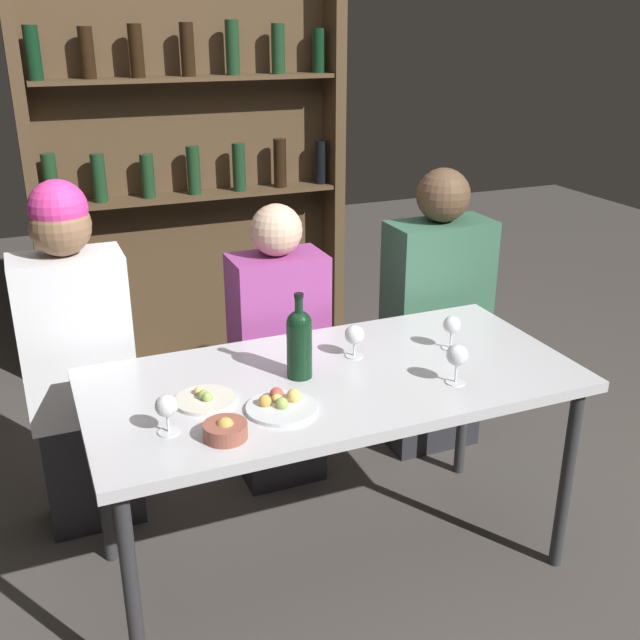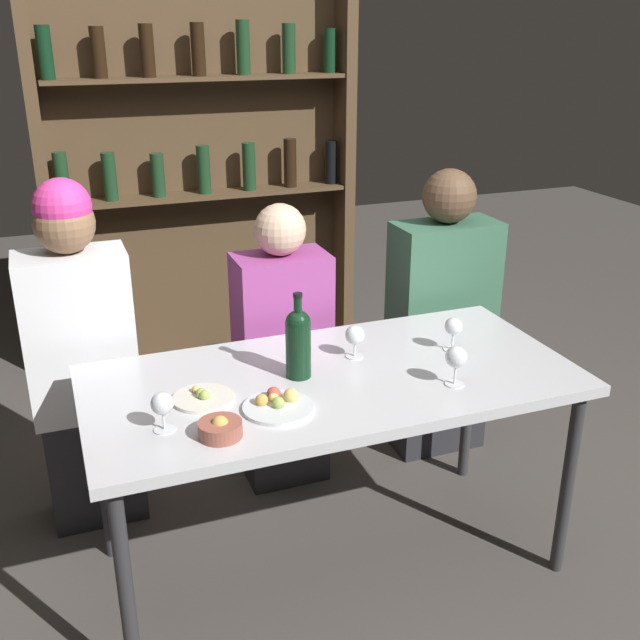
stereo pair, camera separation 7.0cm
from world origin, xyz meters
The scene contains 14 objects.
ground_plane centered at (0.00, 0.00, 0.00)m, with size 10.00×10.00×0.00m, color #47423D.
dining_table centered at (0.00, 0.00, 0.68)m, with size 1.57×0.75×0.74m.
wine_rack_wall centered at (0.00, 1.85, 1.24)m, with size 1.62×0.21×2.38m.
wine_bottle centered at (-0.10, 0.04, 0.86)m, with size 0.08×0.08×0.28m.
wine_glass_0 centered at (0.46, 0.04, 0.82)m, with size 0.06×0.06×0.12m.
wine_glass_1 centered at (-0.56, -0.15, 0.82)m, with size 0.06×0.06×0.12m.
wine_glass_2 centered at (0.12, 0.11, 0.81)m, with size 0.07×0.07×0.11m.
wine_glass_3 centered at (0.33, -0.19, 0.83)m, with size 0.07×0.07×0.13m.
food_plate_0 centered at (-0.23, -0.14, 0.75)m, with size 0.21×0.21×0.05m.
food_plate_1 centered at (-0.43, -0.02, 0.75)m, with size 0.18×0.18×0.04m.
snack_bowl centered at (-0.43, -0.24, 0.76)m, with size 0.12×0.12×0.06m.
seated_person_left centered at (-0.74, 0.58, 0.65)m, with size 0.38×0.22×1.32m.
seated_person_center centered at (0.02, 0.58, 0.55)m, with size 0.36×0.22×1.17m.
seated_person_right centered at (0.73, 0.58, 0.59)m, with size 0.44×0.22×1.25m.
Camera 1 is at (-0.87, -1.98, 1.80)m, focal length 42.00 mm.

